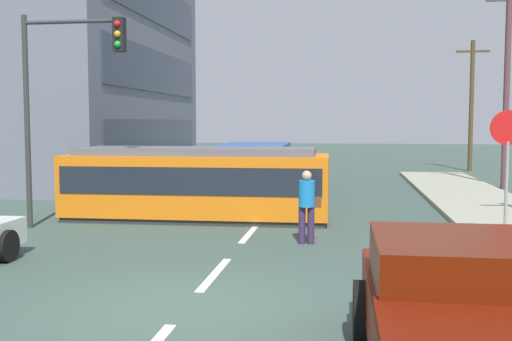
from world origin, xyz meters
TOP-DOWN VIEW (x-y plane):
  - ground_plane at (0.00, 10.00)m, footprint 120.00×120.00m
  - lane_stripe_1 at (0.00, 2.00)m, footprint 0.16×2.40m
  - lane_stripe_2 at (0.00, 6.00)m, footprint 0.16×2.40m
  - lane_stripe_3 at (0.00, 14.13)m, footprint 0.16×2.40m
  - lane_stripe_4 at (0.00, 20.13)m, footprint 0.16×2.40m
  - streetcar_tram at (-1.83, 8.13)m, footprint 7.46×2.68m
  - city_bus at (-1.10, 13.67)m, footprint 2.67×5.33m
  - pedestrian_crossing at (1.48, 5.00)m, footprint 0.51×0.36m
  - pickup_truck_parked at (3.59, -2.57)m, footprint 2.31×5.01m
  - stop_sign at (5.82, 5.20)m, footprint 0.76×0.07m
  - traffic_light_mast at (-4.80, 6.01)m, footprint 2.75×0.33m
  - utility_pole_mid at (8.83, 17.49)m, footprint 1.80×0.24m
  - utility_pole_far at (9.30, 26.80)m, footprint 1.80×0.24m

SIDE VIEW (x-z plane):
  - ground_plane at x=0.00m, z-range 0.00..0.00m
  - lane_stripe_1 at x=0.00m, z-range 0.00..0.01m
  - lane_stripe_2 at x=0.00m, z-range 0.00..0.01m
  - lane_stripe_3 at x=0.00m, z-range 0.00..0.01m
  - lane_stripe_4 at x=0.00m, z-range 0.00..0.01m
  - pickup_truck_parked at x=3.59m, z-range 0.02..1.57m
  - pedestrian_crossing at x=1.48m, z-range 0.11..1.78m
  - streetcar_tram at x=-1.83m, z-range 0.04..2.07m
  - city_bus at x=-1.10m, z-range 0.13..2.07m
  - stop_sign at x=5.82m, z-range 0.75..3.63m
  - traffic_light_mast at x=-4.80m, z-range 1.07..6.55m
  - utility_pole_far at x=9.30m, z-range 0.18..7.47m
  - utility_pole_mid at x=8.83m, z-range 0.18..8.49m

